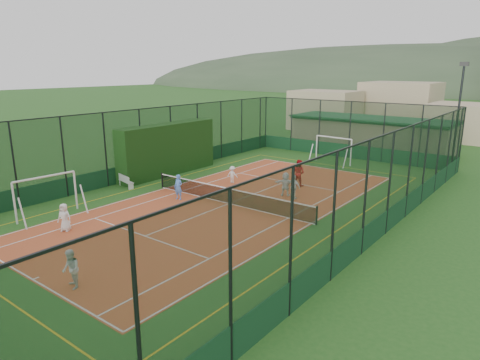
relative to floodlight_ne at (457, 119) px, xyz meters
The scene contains 18 objects.
ground 19.15m from the floodlight_ne, 117.39° to the right, with size 300.00×300.00×0.00m, color #24591E.
court_slab 19.14m from the floodlight_ne, 117.39° to the right, with size 11.17×23.97×0.01m, color #B34F27.
tennis_net 19.04m from the floodlight_ne, 117.39° to the right, with size 11.67×0.12×1.06m, color black, non-canonical shape.
perimeter_fence 18.77m from the floodlight_ne, 117.39° to the right, with size 18.12×34.12×5.00m, color black, non-canonical shape.
floodlight_ne is the anchor object (origin of this frame).
clubhouse 10.47m from the floodlight_ne, 147.88° to the left, with size 15.20×7.20×3.15m, color tan, non-canonical shape.
hedge_left 21.82m from the floodlight_ne, 141.13° to the right, with size 1.31×8.72×3.82m, color black.
white_bench 24.63m from the floodlight_ne, 132.33° to the right, with size 1.59×0.44×0.89m, color white, non-canonical shape.
futsal_goal_near 28.72m from the floodlight_ne, 121.76° to the right, with size 0.99×3.42×2.21m, color white, non-canonical shape.
futsal_goal_far 9.56m from the floodlight_ne, 163.86° to the right, with size 3.40×0.99×2.19m, color white, non-canonical shape.
child_near_left 27.99m from the floodlight_ne, 116.19° to the right, with size 0.68×0.45×1.40m, color white.
child_near_mid 21.51m from the floodlight_ne, 123.09° to the right, with size 0.57×0.37×1.55m, color #538CED.
child_near_right 28.92m from the floodlight_ne, 103.71° to the right, with size 0.72×0.56×1.49m, color silver.
child_far_left 17.47m from the floodlight_ne, 131.76° to the right, with size 0.78×0.45×1.20m, color white.
child_far_right 15.11m from the floodlight_ne, 114.32° to the right, with size 0.90×0.37×1.53m, color white.
child_far_back 15.19m from the floodlight_ne, 117.43° to the right, with size 1.41×0.45×1.52m, color silver.
coach 13.27m from the floodlight_ne, 125.16° to the right, with size 0.88×0.69×1.81m, color red.
tennis_balls 17.62m from the floodlight_ne, 118.39° to the right, with size 3.32×0.79×0.07m.
Camera 1 is at (15.30, -18.76, 7.83)m, focal length 32.00 mm.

